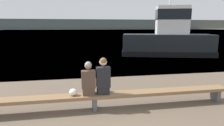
% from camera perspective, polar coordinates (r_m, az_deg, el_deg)
% --- Properties ---
extents(water_surface, '(240.00, 240.00, 0.00)m').
position_cam_1_polar(water_surface, '(129.22, -10.39, 9.18)').
color(water_surface, '#426B8E').
rests_on(water_surface, ground).
extents(far_shoreline, '(600.00, 12.00, 8.63)m').
position_cam_1_polar(far_shoreline, '(185.95, -10.50, 10.83)').
color(far_shoreline, '#4C4C42').
rests_on(far_shoreline, ground).
extents(bench_main, '(8.58, 0.46, 0.46)m').
position_cam_1_polar(bench_main, '(5.93, -5.07, -9.58)').
color(bench_main, brown).
rests_on(bench_main, ground).
extents(person_left, '(0.40, 0.37, 0.98)m').
position_cam_1_polar(person_left, '(5.77, -6.75, -4.92)').
color(person_left, '#4C382D').
rests_on(person_left, bench_main).
extents(person_right, '(0.40, 0.38, 1.08)m').
position_cam_1_polar(person_right, '(5.79, -2.53, -4.21)').
color(person_right, black).
rests_on(person_right, bench_main).
extents(shopping_bag, '(0.23, 0.22, 0.20)m').
position_cam_1_polar(shopping_bag, '(5.86, -11.05, -8.17)').
color(shopping_bag, white).
rests_on(shopping_bag, bench_main).
extents(tugboat_red, '(7.92, 4.76, 6.19)m').
position_cam_1_polar(tugboat_red, '(17.59, 15.63, 6.34)').
color(tugboat_red, black).
rests_on(tugboat_red, water_surface).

